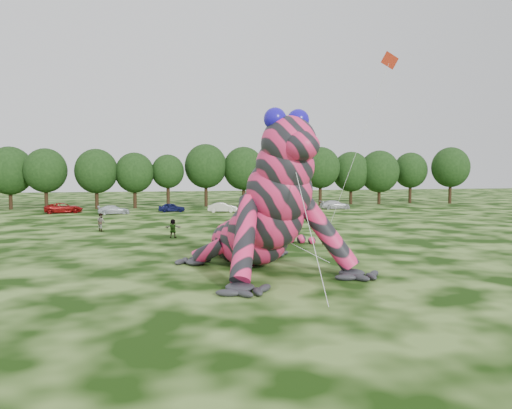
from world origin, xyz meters
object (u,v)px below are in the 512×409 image
object	(u,v)px
car_3	(114,210)
car_7	(335,205)
tree_12	(280,180)
spectator_5	(173,228)
spectator_2	(274,215)
tree_11	(244,176)
tree_16	(410,178)
car_2	(64,208)
tree_15	(379,177)
tree_9	(168,181)
tree_17	(450,175)
spectator_1	(101,222)
car_6	(282,205)
tree_6	(46,179)
inflatable_gecko	(248,191)
tree_14	(351,178)
car_4	(172,207)
tree_5	(10,178)
tree_7	(96,179)
tree_13	(320,176)
tree_8	(135,180)
flying_kite	(385,74)
car_5	(223,208)
tree_10	(206,175)

from	to	relation	value
car_3	car_7	world-z (taller)	car_7
tree_12	spectator_5	xyz separation A→B (m)	(-19.72, -37.34, -3.63)
car_3	spectator_2	bearing A→B (deg)	-137.10
tree_11	tree_16	world-z (taller)	tree_11
tree_16	car_2	size ratio (longest dim) A/B	1.78
tree_11	tree_15	bearing A→B (deg)	-0.98
tree_11	spectator_5	xyz separation A→B (m)	(-13.50, -37.80, -4.18)
tree_9	tree_16	size ratio (longest dim) A/B	0.93
car_2	car_3	bearing A→B (deg)	-127.18
tree_17	spectator_1	size ratio (longest dim) A/B	5.64
tree_12	tree_17	xyz separation A→B (m)	(31.94, -1.08, 0.66)
car_3	car_6	size ratio (longest dim) A/B	0.83
tree_17	spectator_5	distance (m)	63.26
tree_6	spectator_2	size ratio (longest dim) A/B	5.03
tree_15	car_6	world-z (taller)	tree_15
inflatable_gecko	tree_15	bearing A→B (deg)	39.76
tree_14	inflatable_gecko	bearing A→B (deg)	-118.86
car_2	car_4	size ratio (longest dim) A/B	1.36
tree_5	car_3	bearing A→B (deg)	-36.77
tree_11	car_3	size ratio (longest dim) A/B	2.35
tree_7	tree_13	xyz separation A→B (m)	(37.21, 0.32, 0.33)
tree_17	spectator_2	size ratio (longest dim) A/B	5.46
car_2	car_6	world-z (taller)	car_2
tree_11	spectator_1	distance (m)	37.82
tree_15	tree_5	bearing A→B (deg)	179.38
tree_8	car_7	distance (m)	32.19
tree_16	tree_17	xyz separation A→B (m)	(6.50, -2.71, 0.46)
tree_14	car_3	size ratio (longest dim) A/B	2.20
tree_7	tree_8	size ratio (longest dim) A/B	1.06
car_2	tree_17	bearing A→B (deg)	-95.22
spectator_5	tree_11	bearing A→B (deg)	-94.28
spectator_5	inflatable_gecko	bearing A→B (deg)	122.14
flying_kite	spectator_2	world-z (taller)	flying_kite
tree_11	spectator_2	size ratio (longest dim) A/B	5.34
car_5	tree_10	bearing A→B (deg)	16.85
tree_9	spectator_1	bearing A→B (deg)	-103.99
car_5	tree_9	bearing A→B (deg)	45.61
inflatable_gecko	car_5	distance (m)	40.42
car_4	car_7	world-z (taller)	car_7
inflatable_gecko	tree_16	world-z (taller)	inflatable_gecko
car_4	tree_17	bearing A→B (deg)	-78.70
tree_14	tree_16	size ratio (longest dim) A/B	1.00
tree_5	tree_14	size ratio (longest dim) A/B	1.04
tree_10	tree_11	bearing A→B (deg)	-3.44
tree_16	spectator_2	bearing A→B (deg)	-138.72
tree_12	tree_16	size ratio (longest dim) A/B	0.96
tree_9	car_5	xyz separation A→B (m)	(7.43, -11.07, -3.64)
car_5	car_7	distance (m)	18.24
tree_10	car_2	xyz separation A→B (m)	(-21.31, -8.89, -4.52)
tree_8	car_4	xyz separation A→B (m)	(5.49, -8.59, -3.81)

